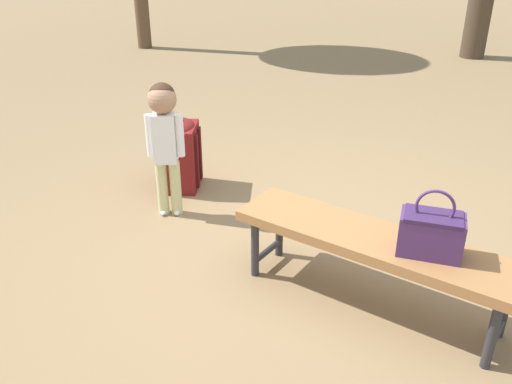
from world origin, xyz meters
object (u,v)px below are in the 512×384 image
(park_bench, at_px, (373,245))
(handbag, at_px, (431,232))
(backpack_large, at_px, (180,152))
(child_standing, at_px, (164,129))

(park_bench, height_order, handbag, handbag)
(handbag, distance_m, backpack_large, 2.31)
(child_standing, bearing_deg, backpack_large, -51.81)
(park_bench, distance_m, handbag, 0.35)
(park_bench, bearing_deg, child_standing, 2.04)
(park_bench, relative_size, backpack_large, 2.67)
(backpack_large, bearing_deg, child_standing, 128.19)
(park_bench, xyz_separation_m, child_standing, (1.70, 0.06, 0.28))
(park_bench, relative_size, child_standing, 1.62)
(handbag, bearing_deg, backpack_large, -6.69)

